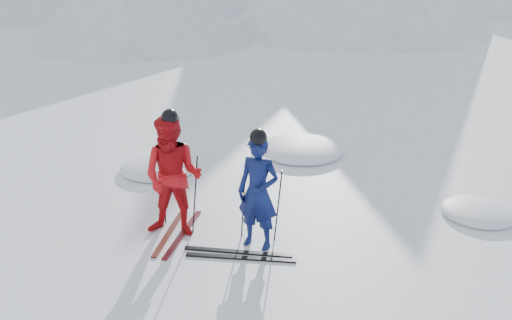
% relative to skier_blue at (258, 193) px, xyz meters
% --- Properties ---
extents(ground, '(160.00, 160.00, 0.00)m').
position_rel_skier_blue_xyz_m(ground, '(1.25, 0.38, -0.92)').
color(ground, white).
rests_on(ground, ground).
extents(skier_blue, '(0.71, 0.51, 1.83)m').
position_rel_skier_blue_xyz_m(skier_blue, '(0.00, 0.00, 0.00)').
color(skier_blue, '#0D1750').
rests_on(skier_blue, ground).
extents(skier_red, '(1.09, 0.90, 2.03)m').
position_rel_skier_blue_xyz_m(skier_red, '(-1.41, -0.06, 0.10)').
color(skier_red, red).
rests_on(skier_red, ground).
extents(pole_blue_left, '(0.12, 0.09, 1.22)m').
position_rel_skier_blue_xyz_m(pole_blue_left, '(-0.30, 0.15, -0.31)').
color(pole_blue_left, black).
rests_on(pole_blue_left, ground).
extents(pole_blue_right, '(0.12, 0.07, 1.22)m').
position_rel_skier_blue_xyz_m(pole_blue_right, '(0.25, 0.25, -0.31)').
color(pole_blue_right, black).
rests_on(pole_blue_right, ground).
extents(pole_red_left, '(0.13, 0.10, 1.35)m').
position_rel_skier_blue_xyz_m(pole_red_left, '(-1.71, 0.19, -0.24)').
color(pole_red_left, black).
rests_on(pole_red_left, ground).
extents(pole_red_right, '(0.13, 0.09, 1.35)m').
position_rel_skier_blue_xyz_m(pole_red_right, '(-1.11, 0.09, -0.24)').
color(pole_red_right, black).
rests_on(pole_red_right, ground).
extents(ski_worn_left, '(0.40, 1.69, 0.03)m').
position_rel_skier_blue_xyz_m(ski_worn_left, '(-1.53, -0.06, -0.90)').
color(ski_worn_left, black).
rests_on(ski_worn_left, ground).
extents(ski_worn_right, '(0.28, 1.70, 0.03)m').
position_rel_skier_blue_xyz_m(ski_worn_right, '(-1.29, -0.06, -0.90)').
color(ski_worn_right, black).
rests_on(ski_worn_right, ground).
extents(ski_loose_a, '(1.69, 0.39, 0.03)m').
position_rel_skier_blue_xyz_m(ski_loose_a, '(-0.22, -0.32, -0.90)').
color(ski_loose_a, black).
rests_on(ski_loose_a, ground).
extents(ski_loose_b, '(1.68, 0.45, 0.03)m').
position_rel_skier_blue_xyz_m(ski_loose_b, '(-0.12, -0.47, -0.90)').
color(ski_loose_b, black).
rests_on(ski_loose_b, ground).
extents(snow_lumps, '(7.91, 3.89, 0.44)m').
position_rel_skier_blue_xyz_m(snow_lumps, '(-0.69, 3.48, -0.92)').
color(snow_lumps, white).
rests_on(snow_lumps, ground).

